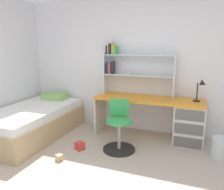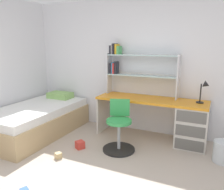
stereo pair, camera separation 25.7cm
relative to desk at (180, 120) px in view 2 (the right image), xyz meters
The scene contains 9 objects.
room_shell 2.37m from the desk, 155.26° to the right, with size 5.62×5.90×2.54m.
desk is the anchor object (origin of this frame).
bookshelf_hutch 1.30m from the desk, 169.34° to the left, with size 1.33×0.22×0.96m.
desk_lamp 0.67m from the desk, ahead, with size 0.20×0.17×0.38m.
swivel_chair 1.07m from the desk, 141.43° to the right, with size 0.52×0.52×0.81m.
bed_platform 2.64m from the desk, 164.69° to the right, with size 1.11×2.01×0.66m.
waste_bin 0.83m from the desk, 29.55° to the right, with size 0.28×0.28×0.31m, color silver.
toy_block_natural_0 2.07m from the desk, 139.32° to the right, with size 0.09×0.09×0.09m, color tan.
toy_block_red_2 1.73m from the desk, 147.56° to the right, with size 0.12×0.12×0.12m, color red.
Camera 2 is at (1.31, -1.65, 1.67)m, focal length 36.15 mm.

